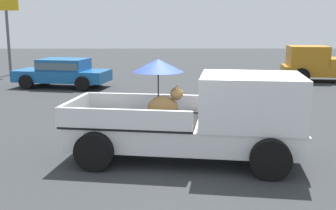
# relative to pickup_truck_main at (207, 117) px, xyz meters

# --- Properties ---
(ground_plane) EXTENTS (80.00, 80.00, 0.00)m
(ground_plane) POSITION_rel_pickup_truck_main_xyz_m (-0.47, 0.06, -0.96)
(ground_plane) COLOR #2D3033
(pickup_truck_main) EXTENTS (5.27, 2.86, 2.19)m
(pickup_truck_main) POSITION_rel_pickup_truck_main_xyz_m (0.00, 0.00, 0.00)
(pickup_truck_main) COLOR black
(pickup_truck_main) RESTS_ON ground
(pickup_truck_red) EXTENTS (5.00, 2.66, 1.80)m
(pickup_truck_red) POSITION_rel_pickup_truck_main_xyz_m (7.40, 12.40, -0.08)
(pickup_truck_red) COLOR black
(pickup_truck_red) RESTS_ON ground
(parked_sedan_near) EXTENTS (4.57, 2.61, 1.33)m
(parked_sedan_near) POSITION_rel_pickup_truck_main_xyz_m (-5.64, 10.49, -0.22)
(parked_sedan_near) COLOR black
(parked_sedan_near) RESTS_ON ground
(motel_sign) EXTENTS (1.40, 0.16, 4.54)m
(motel_sign) POSITION_rel_pickup_truck_main_xyz_m (-9.80, 15.14, 2.27)
(motel_sign) COLOR #59595B
(motel_sign) RESTS_ON ground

